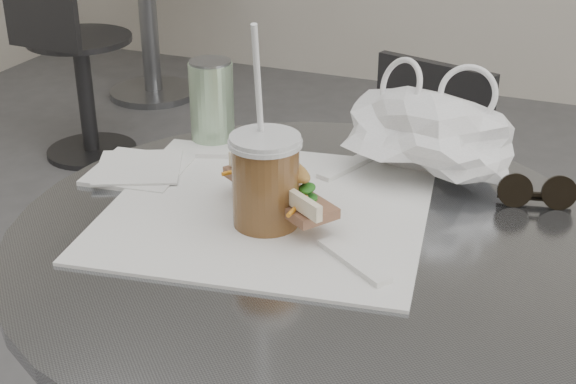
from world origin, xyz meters
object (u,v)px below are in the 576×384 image
at_px(sunglasses, 536,194).
at_px(chair_far, 394,237).
at_px(banh_mi, 280,186).
at_px(drink_can, 212,102).
at_px(bg_chair, 76,76).
at_px(iced_coffee, 266,180).

bearing_deg(sunglasses, chair_far, 104.45).
bearing_deg(banh_mi, drink_can, 168.66).
relative_size(bg_chair, drink_can, 5.50).
bearing_deg(iced_coffee, bg_chair, 133.56).
height_order(banh_mi, iced_coffee, iced_coffee).
height_order(chair_far, bg_chair, bg_chair).
bearing_deg(iced_coffee, drink_can, 129.99).
relative_size(chair_far, bg_chair, 0.97).
bearing_deg(chair_far, drink_can, 89.27).
distance_m(chair_far, sunglasses, 0.81).
distance_m(banh_mi, sunglasses, 0.34).
relative_size(chair_far, iced_coffee, 2.66).
xyz_separation_m(bg_chair, iced_coffee, (1.42, -1.49, 0.48)).
relative_size(banh_mi, sunglasses, 2.32).
height_order(iced_coffee, sunglasses, iced_coffee).
distance_m(banh_mi, iced_coffee, 0.04).
distance_m(bg_chair, drink_can, 1.82).
distance_m(sunglasses, drink_can, 0.50).
bearing_deg(drink_can, sunglasses, -4.70).
distance_m(bg_chair, sunglasses, 2.21).
relative_size(bg_chair, sunglasses, 6.95).
relative_size(chair_far, banh_mi, 2.92).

